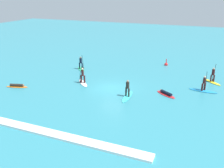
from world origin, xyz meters
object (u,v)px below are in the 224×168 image
at_px(surfer_on_yellow_board, 212,78).
at_px(marker_buoy, 166,64).
at_px(surfer_on_red_board, 166,94).
at_px(surfer_on_white_board, 83,79).
at_px(surfer_on_blue_board, 203,88).
at_px(surfer_on_teal_board, 127,93).
at_px(surfer_on_orange_board, 17,86).
at_px(surfer_on_green_board, 81,66).

relative_size(surfer_on_yellow_board, marker_buoy, 2.22).
height_order(surfer_on_red_board, surfer_on_white_board, surfer_on_white_board).
xyz_separation_m(surfer_on_yellow_board, surfer_on_blue_board, (-0.78, -3.39, -0.16)).
relative_size(surfer_on_teal_board, marker_buoy, 3.13).
bearing_deg(surfer_on_white_board, surfer_on_orange_board, 78.43).
relative_size(surfer_on_yellow_board, surfer_on_teal_board, 0.71).
bearing_deg(surfer_on_orange_board, surfer_on_green_board, 53.15).
bearing_deg(surfer_on_blue_board, marker_buoy, 129.18).
bearing_deg(surfer_on_red_board, marker_buoy, -43.58).
bearing_deg(surfer_on_yellow_board, surfer_on_green_board, 49.00).
height_order(surfer_on_orange_board, surfer_on_yellow_board, surfer_on_yellow_board).
height_order(surfer_on_orange_board, surfer_on_red_board, surfer_on_red_board).
distance_m(surfer_on_teal_board, marker_buoy, 13.45).
bearing_deg(surfer_on_teal_board, surfer_on_red_board, 115.63).
relative_size(surfer_on_blue_board, marker_buoy, 2.86).
relative_size(surfer_on_yellow_board, surfer_on_blue_board, 0.78).
bearing_deg(surfer_on_teal_board, surfer_on_green_board, -130.62).
distance_m(surfer_on_orange_board, surfer_on_teal_board, 12.75).
bearing_deg(surfer_on_blue_board, surfer_on_red_board, -137.92).
height_order(surfer_on_red_board, surfer_on_blue_board, surfer_on_blue_board).
bearing_deg(surfer_on_teal_board, surfer_on_white_board, -110.61).
xyz_separation_m(surfer_on_red_board, surfer_on_yellow_board, (4.32, 6.01, 0.37)).
xyz_separation_m(surfer_on_green_board, surfer_on_teal_board, (9.24, -6.74, -0.08)).
relative_size(surfer_on_orange_board, surfer_on_green_board, 1.06).
relative_size(surfer_on_red_board, surfer_on_green_board, 1.02).
bearing_deg(surfer_on_green_board, surfer_on_red_board, 28.96).
height_order(surfer_on_white_board, surfer_on_teal_board, surfer_on_white_board).
bearing_deg(surfer_on_green_board, surfer_on_blue_board, 41.85).
bearing_deg(marker_buoy, surfer_on_green_board, -147.88).
height_order(surfer_on_red_board, surfer_on_green_board, surfer_on_green_board).
bearing_deg(marker_buoy, surfer_on_teal_board, -95.69).
xyz_separation_m(surfer_on_green_board, surfer_on_yellow_board, (17.13, 1.35, -0.03)).
height_order(surfer_on_white_board, marker_buoy, surfer_on_white_board).
relative_size(surfer_on_green_board, surfer_on_yellow_board, 1.04).
bearing_deg(surfer_on_red_board, surfer_on_green_board, 15.21).
bearing_deg(surfer_on_blue_board, surfer_on_green_board, 178.41).
relative_size(surfer_on_green_board, marker_buoy, 2.30).
xyz_separation_m(surfer_on_green_board, surfer_on_white_board, (3.03, -4.94, -0.05)).
height_order(surfer_on_blue_board, surfer_on_teal_board, surfer_on_blue_board).
height_order(surfer_on_yellow_board, marker_buoy, surfer_on_yellow_board).
distance_m(surfer_on_red_board, surfer_on_blue_board, 4.41).
bearing_deg(marker_buoy, surfer_on_orange_board, -131.72).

